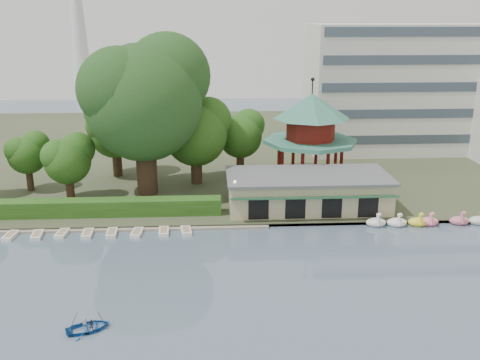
{
  "coord_description": "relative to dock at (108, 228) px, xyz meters",
  "views": [
    {
      "loc": [
        -0.89,
        -35.9,
        21.64
      ],
      "look_at": [
        2.0,
        18.0,
        5.0
      ],
      "focal_mm": 40.0,
      "sensor_mm": 36.0,
      "label": 1
    }
  ],
  "objects": [
    {
      "name": "dock",
      "position": [
        0.0,
        0.0,
        0.0
      ],
      "size": [
        34.0,
        1.6,
        0.24
      ],
      "primitive_type": "cube",
      "color": "gray",
      "rests_on": "ground"
    },
    {
      "name": "small_trees",
      "position": [
        1.98,
        15.22,
        6.6
      ],
      "size": [
        39.11,
        16.48,
        11.23
      ],
      "color": "#3A281C",
      "rests_on": "shore"
    },
    {
      "name": "shore",
      "position": [
        12.0,
        34.8,
        0.08
      ],
      "size": [
        220.0,
        70.0,
        0.4
      ],
      "primitive_type": "cube",
      "color": "#424930",
      "rests_on": "ground"
    },
    {
      "name": "pavilion",
      "position": [
        24.0,
        14.8,
        7.36
      ],
      "size": [
        12.4,
        12.4,
        13.5
      ],
      "color": "#BEB289",
      "rests_on": "shore"
    },
    {
      "name": "swan_boats",
      "position": [
        35.18,
        -0.54,
        0.28
      ],
      "size": [
        15.29,
        1.93,
        1.92
      ],
      "color": "white",
      "rests_on": "ground"
    },
    {
      "name": "ground_plane",
      "position": [
        12.0,
        -17.2,
        -0.12
      ],
      "size": [
        220.0,
        220.0,
        0.0
      ],
      "primitive_type": "plane",
      "color": "slate",
      "rests_on": "ground"
    },
    {
      "name": "lamp_post",
      "position": [
        13.5,
        1.8,
        3.22
      ],
      "size": [
        0.36,
        0.36,
        4.28
      ],
      "color": "black",
      "rests_on": "shore"
    },
    {
      "name": "rowboat_with_passengers",
      "position": [
        2.03,
        -19.04,
        0.34
      ],
      "size": [
        5.24,
        4.54,
        2.01
      ],
      "color": "#1958A5",
      "rests_on": "ground"
    },
    {
      "name": "boathouse",
      "position": [
        22.0,
        4.77,
        2.25
      ],
      "size": [
        18.6,
        9.39,
        3.9
      ],
      "color": "#BEB289",
      "rests_on": "shore"
    },
    {
      "name": "embankment",
      "position": [
        12.0,
        0.1,
        0.03
      ],
      "size": [
        220.0,
        0.6,
        0.3
      ],
      "primitive_type": "cube",
      "color": "gray",
      "rests_on": "ground"
    },
    {
      "name": "office_building",
      "position": [
        44.67,
        31.8,
        9.61
      ],
      "size": [
        38.0,
        18.0,
        20.0
      ],
      "color": "silver",
      "rests_on": "shore"
    },
    {
      "name": "big_tree",
      "position": [
        3.19,
        11.03,
        12.56
      ],
      "size": [
        15.43,
        14.38,
        19.51
      ],
      "color": "#3A281C",
      "rests_on": "shore"
    },
    {
      "name": "moored_rowboats",
      "position": [
        -3.22,
        -1.4,
        0.06
      ],
      "size": [
        24.75,
        2.72,
        0.36
      ],
      "color": "white",
      "rests_on": "ground"
    },
    {
      "name": "hedge",
      "position": [
        -3.0,
        3.3,
        1.18
      ],
      "size": [
        30.0,
        2.0,
        1.8
      ],
      "primitive_type": "cube",
      "color": "#2B5A1A",
      "rests_on": "shore"
    }
  ]
}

